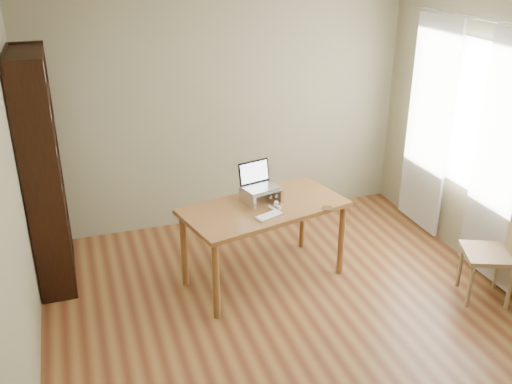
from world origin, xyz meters
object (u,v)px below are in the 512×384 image
(laptop, at_px, (259,181))
(chair, at_px, (497,246))
(keyboard, at_px, (269,216))
(bookshelf, at_px, (44,172))
(desk, at_px, (264,215))
(cat, at_px, (263,194))

(laptop, height_order, chair, laptop)
(laptop, height_order, keyboard, laptop)
(chair, bearing_deg, bookshelf, 179.67)
(desk, relative_size, chair, 1.70)
(bookshelf, height_order, laptop, bookshelf)
(laptop, xyz_separation_m, keyboard, (-0.03, -0.35, -0.18))
(desk, xyz_separation_m, chair, (1.80, -0.91, -0.16))
(bookshelf, relative_size, chair, 2.28)
(keyboard, height_order, cat, cat)
(bookshelf, relative_size, desk, 1.34)
(bookshelf, height_order, keyboard, bookshelf)
(laptop, bearing_deg, chair, -43.54)
(cat, bearing_deg, desk, -118.87)
(desk, relative_size, cat, 3.35)
(bookshelf, distance_m, chair, 3.97)
(laptop, distance_m, cat, 0.13)
(cat, distance_m, chair, 2.06)
(laptop, distance_m, chair, 2.12)
(keyboard, bearing_deg, cat, 59.64)
(desk, xyz_separation_m, cat, (0.03, 0.11, 0.15))
(desk, relative_size, keyboard, 5.56)
(keyboard, xyz_separation_m, chair, (1.83, -0.69, -0.26))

